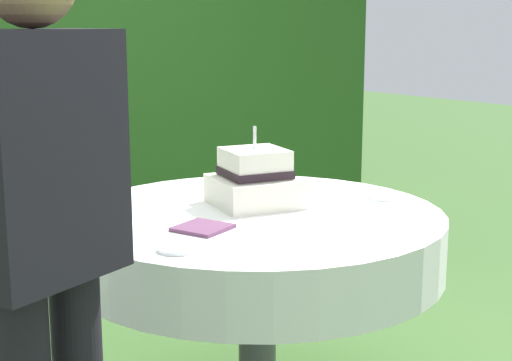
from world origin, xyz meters
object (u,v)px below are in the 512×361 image
object	(u,v)px
wedding_cake	(255,180)
standing_person	(45,243)
serving_plate_near	(385,197)
serving_plate_far	(179,249)
cake_table	(257,244)
napkin_stack	(203,228)

from	to	relation	value
wedding_cake	standing_person	bearing A→B (deg)	-152.60
standing_person	serving_plate_near	bearing A→B (deg)	11.72
serving_plate_far	standing_person	distance (m)	0.53
wedding_cake	serving_plate_far	xyz separation A→B (m)	(-0.51, -0.31, -0.09)
cake_table	serving_plate_near	distance (m)	0.53
wedding_cake	serving_plate_near	xyz separation A→B (m)	(0.44, -0.21, -0.09)
standing_person	serving_plate_far	bearing A→B (deg)	23.09
wedding_cake	serving_plate_far	distance (m)	0.60
serving_plate_near	wedding_cake	bearing A→B (deg)	154.08
cake_table	serving_plate_far	bearing A→B (deg)	-153.92
serving_plate_near	serving_plate_far	size ratio (longest dim) A/B	1.04
serving_plate_near	serving_plate_far	world-z (taller)	same
serving_plate_far	wedding_cake	bearing A→B (deg)	31.09
serving_plate_far	cake_table	bearing A→B (deg)	26.08
standing_person	wedding_cake	bearing A→B (deg)	27.40
wedding_cake	standing_person	size ratio (longest dim) A/B	0.21
serving_plate_far	napkin_stack	distance (m)	0.23
standing_person	cake_table	bearing A→B (deg)	24.57
serving_plate_near	napkin_stack	size ratio (longest dim) A/B	0.83
serving_plate_far	standing_person	bearing A→B (deg)	-156.91
standing_person	napkin_stack	bearing A→B (deg)	28.05
wedding_cake	standing_person	world-z (taller)	standing_person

